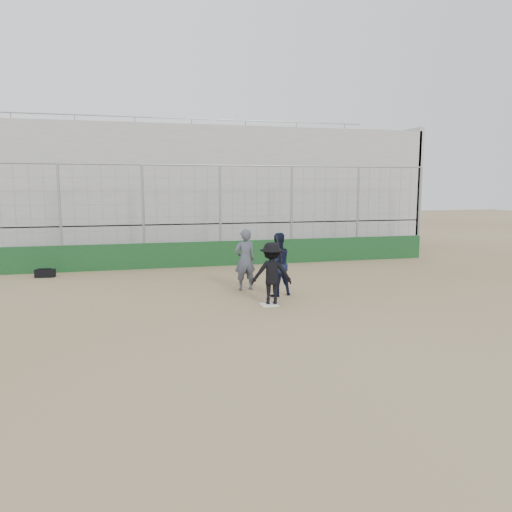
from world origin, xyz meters
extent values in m
plane|color=brown|center=(0.00, 0.00, 0.00)|extent=(90.00, 90.00, 0.00)
cube|color=white|center=(0.00, 0.00, 0.01)|extent=(0.44, 0.44, 0.02)
cube|color=#133D1A|center=(0.00, 7.00, 0.50)|extent=(18.00, 0.25, 1.00)
cylinder|color=gray|center=(0.00, 7.00, 2.00)|extent=(0.10, 0.10, 4.00)
cylinder|color=gray|center=(9.00, 7.00, 2.00)|extent=(0.10, 0.10, 4.00)
cylinder|color=gray|center=(0.00, 7.00, 4.00)|extent=(18.00, 0.07, 0.07)
cube|color=#9E9E9E|center=(0.00, 11.95, 0.80)|extent=(20.00, 6.70, 1.60)
cube|color=#9E9E9E|center=(0.00, 11.95, 3.70)|extent=(20.00, 6.70, 4.20)
cube|color=#9E9E9E|center=(10.00, 11.95, 2.90)|extent=(0.25, 6.70, 6.10)
cylinder|color=gray|center=(0.00, 15.10, 6.80)|extent=(20.00, 0.06, 0.06)
imported|color=black|center=(0.09, 0.09, 0.85)|extent=(1.19, 0.83, 1.70)
cylinder|color=black|center=(0.34, 0.24, 1.50)|extent=(0.07, 0.57, 0.71)
imported|color=black|center=(0.55, 1.01, 0.61)|extent=(1.07, 0.95, 1.21)
sphere|color=maroon|center=(0.55, 1.01, 1.10)|extent=(0.28, 0.28, 0.28)
imported|color=#454A58|center=(-0.17, 2.09, 0.85)|extent=(0.75, 0.56, 1.70)
cube|color=black|center=(-6.48, 5.99, 0.14)|extent=(0.69, 0.35, 0.28)
cylinder|color=black|center=(-6.48, 5.99, 0.30)|extent=(0.43, 0.09, 0.04)
camera|label=1|loc=(-3.70, -12.63, 3.20)|focal=35.00mm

